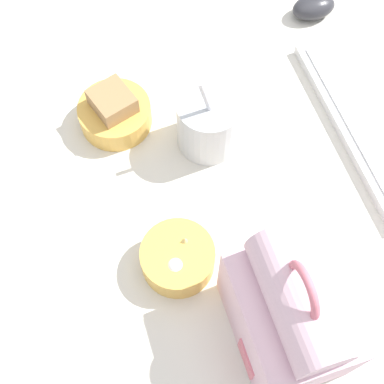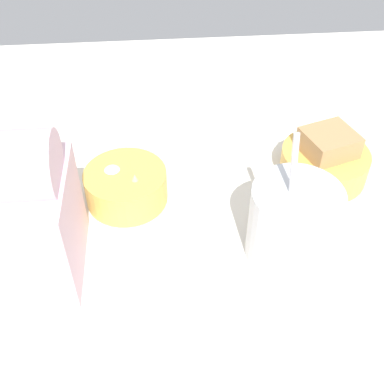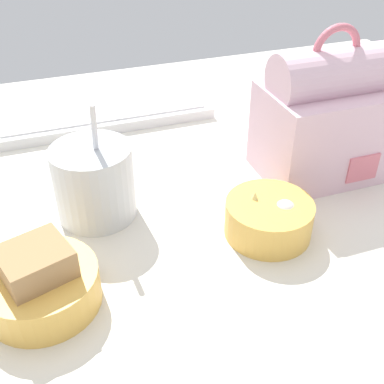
% 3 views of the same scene
% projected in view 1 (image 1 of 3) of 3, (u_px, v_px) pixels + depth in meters
% --- Properties ---
extents(desk_surface, '(1.40, 1.10, 0.02)m').
position_uv_depth(desk_surface, '(200.00, 196.00, 0.86)').
color(desk_surface, silver).
rests_on(desk_surface, ground).
extents(keyboard, '(0.38, 0.15, 0.02)m').
position_uv_depth(keyboard, '(379.00, 121.00, 0.90)').
color(keyboard, silver).
rests_on(keyboard, desk_surface).
extents(lunch_bag, '(0.17, 0.13, 0.22)m').
position_uv_depth(lunch_bag, '(289.00, 313.00, 0.67)').
color(lunch_bag, beige).
rests_on(lunch_bag, desk_surface).
extents(soup_cup, '(0.10, 0.10, 0.16)m').
position_uv_depth(soup_cup, '(209.00, 122.00, 0.85)').
color(soup_cup, silver).
rests_on(soup_cup, desk_surface).
extents(bento_bowl_sandwich, '(0.12, 0.12, 0.07)m').
position_uv_depth(bento_bowl_sandwich, '(115.00, 112.00, 0.88)').
color(bento_bowl_sandwich, '#EAB24C').
rests_on(bento_bowl_sandwich, desk_surface).
extents(bento_bowl_snacks, '(0.11, 0.11, 0.05)m').
position_uv_depth(bento_bowl_snacks, '(178.00, 258.00, 0.77)').
color(bento_bowl_snacks, '#EAB24C').
rests_on(bento_bowl_snacks, desk_surface).
extents(computer_mouse, '(0.05, 0.08, 0.04)m').
position_uv_depth(computer_mouse, '(314.00, 7.00, 1.00)').
color(computer_mouse, '#333338').
rests_on(computer_mouse, desk_surface).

